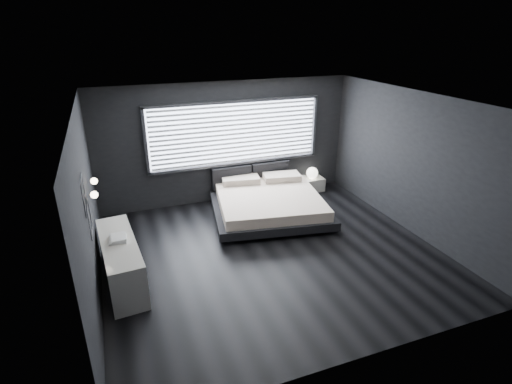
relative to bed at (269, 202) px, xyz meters
name	(u,v)px	position (x,y,z in m)	size (l,w,h in m)	color
room	(273,183)	(-0.56, -1.54, 1.11)	(6.04, 6.00, 2.80)	black
window	(236,134)	(-0.36, 1.15, 1.32)	(4.14, 0.09, 1.52)	white
headboard	(251,175)	(-0.01, 1.10, 0.28)	(1.96, 0.16, 0.52)	black
sconce_near	(94,195)	(-3.44, -1.49, 1.31)	(0.18, 0.11, 0.11)	silver
sconce_far	(94,181)	(-3.44, -0.89, 1.31)	(0.18, 0.11, 0.11)	silver
wall_art_upper	(84,195)	(-3.54, -2.09, 1.56)	(0.01, 0.48, 0.48)	#47474C
wall_art_lower	(90,219)	(-3.54, -1.84, 1.09)	(0.01, 0.48, 0.48)	#47474C
bed	(269,202)	(0.00, 0.00, 0.00)	(2.81, 2.72, 0.63)	black
nightstand	(311,184)	(1.58, 0.96, -0.13)	(0.57, 0.47, 0.33)	silver
orb_lamp	(312,173)	(1.56, 0.91, 0.18)	(0.29, 0.29, 0.29)	white
dresser	(121,261)	(-3.21, -1.47, 0.08)	(0.68, 1.92, 0.75)	silver
book_stack	(118,238)	(-3.20, -1.44, 0.49)	(0.28, 0.36, 0.07)	white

